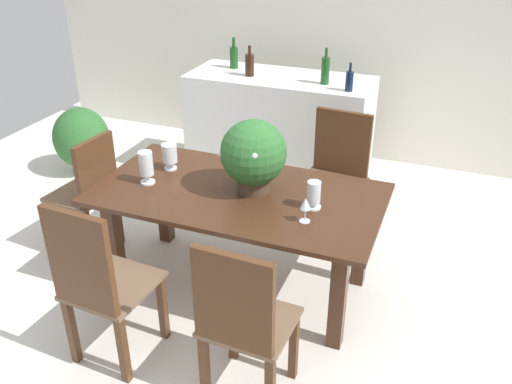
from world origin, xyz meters
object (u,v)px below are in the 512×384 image
at_px(crystal_vase_center_near, 146,165).
at_px(wine_bottle_clear, 250,65).
at_px(chair_far_right, 336,169).
at_px(potted_plant_floor, 82,139).
at_px(chair_near_right, 242,320).
at_px(chair_near_left, 98,281).
at_px(wine_bottle_green, 234,57).
at_px(wine_bottle_tall, 325,70).
at_px(wine_bottle_amber, 349,81).
at_px(dining_table, 238,208).
at_px(wine_glass, 305,205).
at_px(flower_centerpiece, 253,155).
at_px(kitchen_counter, 279,128).
at_px(chair_head_end, 89,190).
at_px(crystal_vase_right, 314,194).
at_px(crystal_vase_left, 170,154).

relative_size(crystal_vase_center_near, wine_bottle_clear, 0.83).
xyz_separation_m(chair_far_right, potted_plant_floor, (-2.54, 0.19, -0.21)).
height_order(chair_near_right, crystal_vase_center_near, chair_near_right).
height_order(chair_near_left, wine_bottle_green, wine_bottle_green).
distance_m(wine_bottle_clear, wine_bottle_tall, 0.69).
distance_m(wine_bottle_tall, wine_bottle_amber, 0.27).
height_order(dining_table, wine_glass, wine_glass).
distance_m(flower_centerpiece, kitchen_counter, 1.77).
bearing_deg(chair_near_right, chair_head_end, -27.69).
bearing_deg(chair_head_end, crystal_vase_right, 95.07).
bearing_deg(kitchen_counter, chair_near_right, -74.59).
relative_size(dining_table, crystal_vase_right, 10.53).
relative_size(crystal_vase_left, kitchen_counter, 0.11).
bearing_deg(wine_bottle_tall, crystal_vase_center_near, -112.39).
distance_m(crystal_vase_left, crystal_vase_right, 1.08).
bearing_deg(crystal_vase_center_near, wine_bottle_green, 96.12).
xyz_separation_m(flower_centerpiece, wine_bottle_green, (-0.89, 1.76, 0.11)).
bearing_deg(wine_bottle_amber, crystal_vase_center_near, -120.50).
height_order(chair_head_end, wine_glass, chair_head_end).
relative_size(crystal_vase_right, wine_glass, 1.13).
relative_size(dining_table, chair_head_end, 1.95).
xyz_separation_m(chair_near_right, wine_glass, (0.09, 0.72, 0.29)).
xyz_separation_m(wine_glass, wine_bottle_clear, (-1.08, 1.82, 0.25)).
relative_size(crystal_vase_center_near, wine_bottle_amber, 0.95).
bearing_deg(kitchen_counter, dining_table, -79.57).
relative_size(wine_bottle_amber, wine_bottle_green, 0.83).
xyz_separation_m(chair_near_left, flower_centerpiece, (0.50, 0.99, 0.41)).
bearing_deg(chair_head_end, chair_far_right, 125.96).
height_order(chair_head_end, kitchen_counter, kitchen_counter).
relative_size(kitchen_counter, potted_plant_floor, 2.55).
relative_size(chair_near_left, chair_near_right, 1.05).
relative_size(dining_table, chair_near_left, 1.75).
xyz_separation_m(chair_far_right, crystal_vase_left, (-0.99, -0.79, 0.29)).
distance_m(crystal_vase_center_near, wine_bottle_amber, 1.88).
height_order(chair_head_end, wine_bottle_clear, wine_bottle_clear).
bearing_deg(wine_glass, flower_centerpiece, 149.17).
bearing_deg(chair_head_end, kitchen_counter, 158.97).
xyz_separation_m(crystal_vase_left, wine_glass, (1.07, -0.33, 0.00)).
bearing_deg(flower_centerpiece, wine_bottle_green, 116.85).
height_order(crystal_vase_right, wine_bottle_tall, wine_bottle_tall).
relative_size(chair_near_right, crystal_vase_left, 5.46).
distance_m(chair_near_left, wine_bottle_clear, 2.61).
height_order(chair_near_left, crystal_vase_center_near, chair_near_left).
bearing_deg(wine_bottle_tall, kitchen_counter, 170.43).
distance_m(dining_table, kitchen_counter, 1.74).
height_order(crystal_vase_center_near, wine_bottle_clear, wine_bottle_clear).
height_order(chair_near_left, potted_plant_floor, chair_near_left).
bearing_deg(wine_bottle_tall, chair_near_left, -101.75).
bearing_deg(chair_far_right, chair_near_left, -109.07).
bearing_deg(chair_near_left, wine_bottle_green, -78.30).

